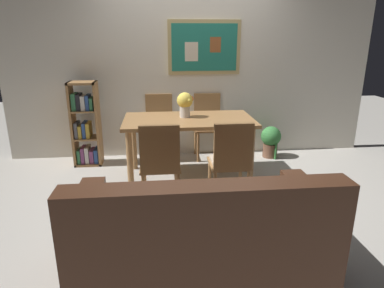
{
  "coord_description": "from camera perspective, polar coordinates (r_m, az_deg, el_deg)",
  "views": [
    {
      "loc": [
        -0.48,
        -3.48,
        1.69
      ],
      "look_at": [
        -0.15,
        -0.24,
        0.65
      ],
      "focal_mm": 31.57,
      "sensor_mm": 36.0,
      "label": 1
    }
  ],
  "objects": [
    {
      "name": "bookshelf",
      "position": [
        4.76,
        -17.55,
        2.78
      ],
      "size": [
        0.36,
        0.28,
        1.13
      ],
      "color": "#9E7042",
      "rests_on": "ground_plane"
    },
    {
      "name": "dining_chair_near_left",
      "position": [
        3.32,
        -5.43,
        -2.62
      ],
      "size": [
        0.4,
        0.41,
        0.91
      ],
      "color": "#9E7042",
      "rests_on": "ground_plane"
    },
    {
      "name": "potted_ivy",
      "position": [
        5.02,
        13.16,
        0.62
      ],
      "size": [
        0.29,
        0.29,
        0.53
      ],
      "color": "brown",
      "rests_on": "ground_plane"
    },
    {
      "name": "dining_chair_near_right",
      "position": [
        3.39,
        6.57,
        -2.23
      ],
      "size": [
        0.4,
        0.41,
        0.91
      ],
      "color": "#9E7042",
      "rests_on": "ground_plane"
    },
    {
      "name": "dining_table",
      "position": [
        4.07,
        -0.56,
        2.97
      ],
      "size": [
        1.55,
        0.84,
        0.75
      ],
      "color": "#9E7042",
      "rests_on": "ground_plane"
    },
    {
      "name": "dining_chair_far_right",
      "position": [
        4.87,
        2.69,
        4.03
      ],
      "size": [
        0.4,
        0.41,
        0.91
      ],
      "color": "#9E7042",
      "rests_on": "ground_plane"
    },
    {
      "name": "dining_chair_far_left",
      "position": [
        4.85,
        -5.54,
        3.89
      ],
      "size": [
        0.4,
        0.41,
        0.91
      ],
      "color": "#9E7042",
      "rests_on": "ground_plane"
    },
    {
      "name": "wall_back_with_painting",
      "position": [
        4.9,
        -0.15,
        13.21
      ],
      "size": [
        5.2,
        0.14,
        2.6
      ],
      "color": "silver",
      "rests_on": "ground_plane"
    },
    {
      "name": "leather_couch",
      "position": [
        2.51,
        1.56,
        -15.57
      ],
      "size": [
        1.8,
        0.84,
        0.84
      ],
      "color": "#472819",
      "rests_on": "ground_plane"
    },
    {
      "name": "flower_vase",
      "position": [
        4.08,
        -1.18,
        6.97
      ],
      "size": [
        0.21,
        0.19,
        0.3
      ],
      "color": "beige",
      "rests_on": "dining_table"
    },
    {
      "name": "ground_plane",
      "position": [
        3.89,
        1.83,
        -7.99
      ],
      "size": [
        12.0,
        12.0,
        0.0
      ],
      "primitive_type": "plane",
      "color": "#B7B2A8"
    }
  ]
}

